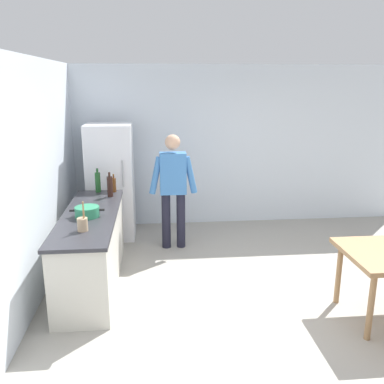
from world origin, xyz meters
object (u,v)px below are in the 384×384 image
(refrigerator, at_px, (111,182))
(bottle_wine_green, at_px, (98,182))
(bottle_wine_dark, at_px, (110,186))
(person, at_px, (173,184))
(bottle_beer_brown, at_px, (114,185))
(utensil_jar, at_px, (83,224))
(cooking_pot, at_px, (87,212))

(refrigerator, xyz_separation_m, bottle_wine_green, (-0.12, -0.60, 0.15))
(bottle_wine_green, height_order, bottle_wine_dark, same)
(refrigerator, distance_m, person, 1.10)
(person, xyz_separation_m, bottle_beer_brown, (-0.84, -0.07, 0.03))
(refrigerator, height_order, bottle_beer_brown, refrigerator)
(utensil_jar, height_order, bottle_wine_green, bottle_wine_green)
(bottle_wine_green, distance_m, bottle_wine_dark, 0.33)
(bottle_wine_green, bearing_deg, bottle_beer_brown, -5.72)
(cooking_pot, bearing_deg, bottle_wine_green, 90.62)
(person, distance_m, cooking_pot, 1.58)
(utensil_jar, bearing_deg, bottle_wine_dark, 83.24)
(bottle_beer_brown, bearing_deg, bottle_wine_green, 174.28)
(cooking_pot, bearing_deg, utensil_jar, -87.09)
(person, relative_size, bottle_wine_dark, 5.00)
(bottle_wine_green, bearing_deg, refrigerator, 78.66)
(refrigerator, relative_size, utensil_jar, 5.62)
(bottle_beer_brown, bearing_deg, bottle_wine_dark, -97.23)
(person, xyz_separation_m, bottle_wine_dark, (-0.88, -0.31, 0.07))
(bottle_beer_brown, bearing_deg, refrigerator, 99.67)
(person, xyz_separation_m, utensil_jar, (-1.03, -1.64, 0.00))
(cooking_pot, bearing_deg, person, 47.85)
(person, height_order, cooking_pot, person)
(bottle_wine_green, relative_size, bottle_beer_brown, 1.31)
(person, height_order, bottle_wine_green, person)
(cooking_pot, bearing_deg, refrigerator, 86.43)
(cooking_pot, xyz_separation_m, bottle_beer_brown, (0.21, 1.10, 0.05))
(refrigerator, relative_size, person, 1.06)
(person, bearing_deg, bottle_beer_brown, -175.55)
(cooking_pot, distance_m, bottle_beer_brown, 1.12)
(bottle_wine_green, relative_size, bottle_wine_dark, 1.00)
(person, relative_size, utensil_jar, 5.31)
(refrigerator, distance_m, cooking_pot, 1.73)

